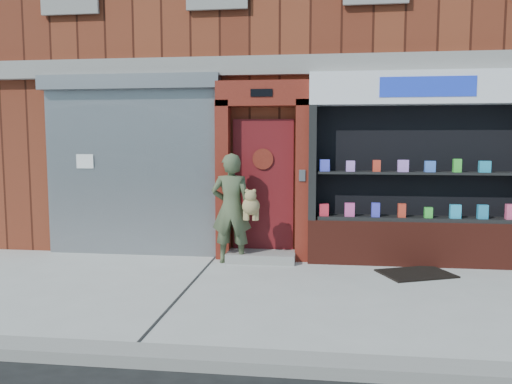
# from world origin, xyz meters

# --- Properties ---
(ground) EXTENTS (80.00, 80.00, 0.00)m
(ground) POSITION_xyz_m (0.00, 0.00, 0.00)
(ground) COLOR #9E9E99
(ground) RESTS_ON ground
(curb) EXTENTS (60.00, 0.30, 0.12)m
(curb) POSITION_xyz_m (0.00, -2.15, 0.06)
(curb) COLOR gray
(curb) RESTS_ON ground
(building) EXTENTS (12.00, 8.16, 8.00)m
(building) POSITION_xyz_m (-0.00, 5.99, 4.00)
(building) COLOR #5E2415
(building) RESTS_ON ground
(shutter_bay) EXTENTS (3.10, 0.30, 3.04)m
(shutter_bay) POSITION_xyz_m (-3.00, 1.93, 1.72)
(shutter_bay) COLOR gray
(shutter_bay) RESTS_ON ground
(red_door_bay) EXTENTS (1.52, 0.58, 2.90)m
(red_door_bay) POSITION_xyz_m (-0.75, 1.86, 1.46)
(red_door_bay) COLOR #5C180F
(red_door_bay) RESTS_ON ground
(pharmacy_bay) EXTENTS (3.50, 0.41, 3.00)m
(pharmacy_bay) POSITION_xyz_m (1.75, 1.81, 1.37)
(pharmacy_bay) COLOR #581E14
(pharmacy_bay) RESTS_ON ground
(woman) EXTENTS (0.80, 0.52, 1.75)m
(woman) POSITION_xyz_m (-1.19, 1.54, 0.88)
(woman) COLOR #465236
(woman) RESTS_ON ground
(doormat) EXTENTS (1.18, 1.02, 0.02)m
(doormat) POSITION_xyz_m (1.59, 1.17, 0.01)
(doormat) COLOR black
(doormat) RESTS_ON ground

